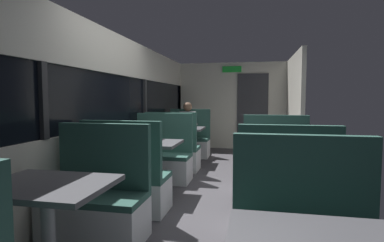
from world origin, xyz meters
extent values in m
cube|color=#423F44|center=(0.00, 0.00, -0.01)|extent=(3.30, 9.20, 0.02)
cube|color=beige|center=(-1.45, 0.00, 0.47)|extent=(0.08, 8.40, 0.95)
cube|color=beige|center=(-1.45, 0.00, 2.00)|extent=(0.08, 8.40, 0.60)
cube|color=black|center=(-1.46, 0.00, 1.32)|extent=(0.03, 8.40, 0.75)
cube|color=#2D2D30|center=(-1.43, -1.40, 1.32)|extent=(0.06, 0.08, 0.75)
cube|color=#2D2D30|center=(-1.43, 1.40, 1.32)|extent=(0.06, 0.08, 0.75)
cube|color=#2D2D30|center=(-1.43, 4.20, 1.32)|extent=(0.06, 0.08, 0.75)
cube|color=beige|center=(0.00, 4.20, 1.15)|extent=(2.90, 0.08, 2.30)
cube|color=#333338|center=(0.55, 4.15, 1.00)|extent=(0.80, 0.04, 2.00)
cube|color=green|center=(0.00, 4.14, 2.12)|extent=(0.50, 0.03, 0.16)
cube|color=beige|center=(1.45, 3.00, 1.15)|extent=(0.08, 2.40, 2.30)
cylinder|color=#9E9EA3|center=(-0.89, -2.09, 0.35)|extent=(0.10, 0.10, 0.70)
cube|color=#4C4C51|center=(-0.89, -2.09, 0.72)|extent=(0.90, 0.70, 0.04)
cube|color=silver|center=(-0.89, -1.43, 0.20)|extent=(0.95, 0.50, 0.39)
cube|color=#2D564C|center=(-0.89, -1.43, 0.42)|extent=(0.95, 0.50, 0.06)
cube|color=#2D564C|center=(-0.89, -1.22, 0.78)|extent=(0.95, 0.08, 0.65)
cylinder|color=#9E9EA3|center=(-0.89, 0.03, 0.35)|extent=(0.10, 0.10, 0.70)
cube|color=#4C4C51|center=(-0.89, 0.03, 0.72)|extent=(0.90, 0.70, 0.04)
cube|color=silver|center=(-0.89, -0.63, 0.20)|extent=(0.95, 0.50, 0.39)
cube|color=#2D564C|center=(-0.89, -0.63, 0.42)|extent=(0.95, 0.50, 0.06)
cube|color=#2D564C|center=(-0.89, -0.84, 0.78)|extent=(0.95, 0.08, 0.65)
cube|color=silver|center=(-0.89, 0.69, 0.20)|extent=(0.95, 0.50, 0.39)
cube|color=#2D564C|center=(-0.89, 0.69, 0.42)|extent=(0.95, 0.50, 0.06)
cube|color=#2D564C|center=(-0.89, 0.90, 0.78)|extent=(0.95, 0.08, 0.65)
cylinder|color=#9E9EA3|center=(-0.89, 2.14, 0.35)|extent=(0.10, 0.10, 0.70)
cube|color=#4C4C51|center=(-0.89, 2.14, 0.72)|extent=(0.90, 0.70, 0.04)
cube|color=silver|center=(-0.89, 1.48, 0.20)|extent=(0.95, 0.50, 0.39)
cube|color=#2D564C|center=(-0.89, 1.48, 0.42)|extent=(0.95, 0.50, 0.06)
cube|color=#2D564C|center=(-0.89, 1.27, 0.78)|extent=(0.95, 0.08, 0.65)
cube|color=silver|center=(-0.89, 2.80, 0.20)|extent=(0.95, 0.50, 0.39)
cube|color=#2D564C|center=(-0.89, 2.80, 0.42)|extent=(0.95, 0.50, 0.06)
cube|color=#2D564C|center=(-0.89, 3.01, 0.78)|extent=(0.95, 0.08, 0.65)
cube|color=#2D564C|center=(0.89, -1.82, 0.78)|extent=(0.95, 0.08, 0.65)
cylinder|color=#9E9EA3|center=(0.89, -0.17, 0.35)|extent=(0.10, 0.10, 0.70)
cube|color=#4C4C51|center=(0.89, -0.17, 0.72)|extent=(0.90, 0.70, 0.04)
cube|color=silver|center=(0.89, -0.83, 0.20)|extent=(0.95, 0.50, 0.39)
cube|color=#2D564C|center=(0.89, -0.83, 0.42)|extent=(0.95, 0.50, 0.06)
cube|color=#2D564C|center=(0.89, -1.04, 0.78)|extent=(0.95, 0.08, 0.65)
cube|color=silver|center=(0.89, 0.49, 0.20)|extent=(0.95, 0.50, 0.39)
cube|color=#2D564C|center=(0.89, 0.49, 0.42)|extent=(0.95, 0.50, 0.06)
cube|color=#2D564C|center=(0.89, 0.70, 0.78)|extent=(0.95, 0.08, 0.65)
cube|color=#26262D|center=(-0.89, 2.80, 0.23)|extent=(0.30, 0.36, 0.45)
cube|color=#99999E|center=(-0.89, 2.75, 0.75)|extent=(0.34, 0.22, 0.60)
sphere|color=#8C664C|center=(-0.89, 2.73, 1.16)|extent=(0.20, 0.20, 0.20)
cylinder|color=#99999E|center=(-1.09, 2.57, 0.77)|extent=(0.07, 0.28, 0.07)
cylinder|color=#99999E|center=(-0.69, 2.57, 0.77)|extent=(0.07, 0.28, 0.07)
cylinder|color=#26598C|center=(-0.97, -0.02, 0.79)|extent=(0.07, 0.07, 0.09)
camera|label=1|loc=(0.55, -3.97, 1.35)|focal=28.27mm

